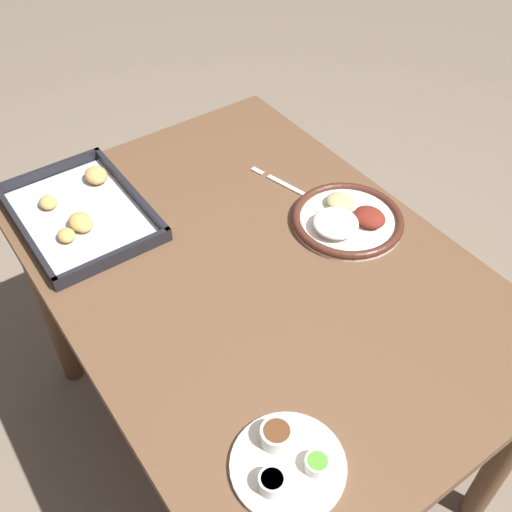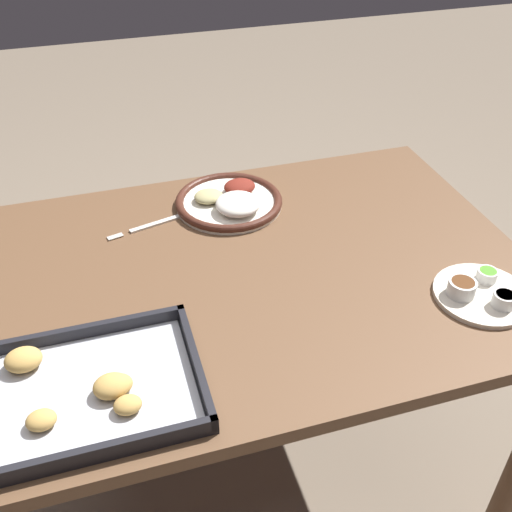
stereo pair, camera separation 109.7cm
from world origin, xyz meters
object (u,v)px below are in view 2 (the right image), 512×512
at_px(dinner_plate, 230,201).
at_px(baking_tray, 84,389).
at_px(saucer_plate, 481,292).
at_px(fork, 159,223).

height_order(dinner_plate, baking_tray, dinner_plate).
xyz_separation_m(saucer_plate, baking_tray, (0.75, 0.02, -0.00)).
relative_size(fork, baking_tray, 0.58).
bearing_deg(saucer_plate, dinner_plate, -50.41).
bearing_deg(baking_tray, dinner_plate, -127.65).
bearing_deg(fork, dinner_plate, 173.67).
bearing_deg(baking_tray, fork, -113.33).
bearing_deg(saucer_plate, fork, -38.07).
distance_m(dinner_plate, saucer_plate, 0.60).
distance_m(dinner_plate, fork, 0.18).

